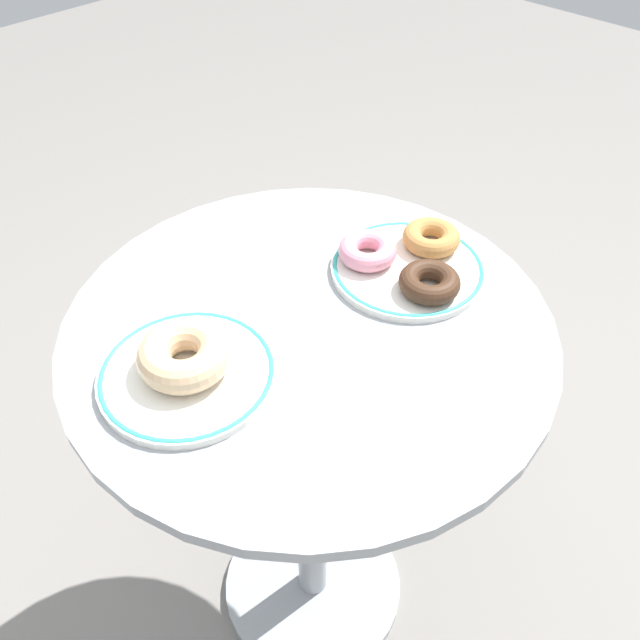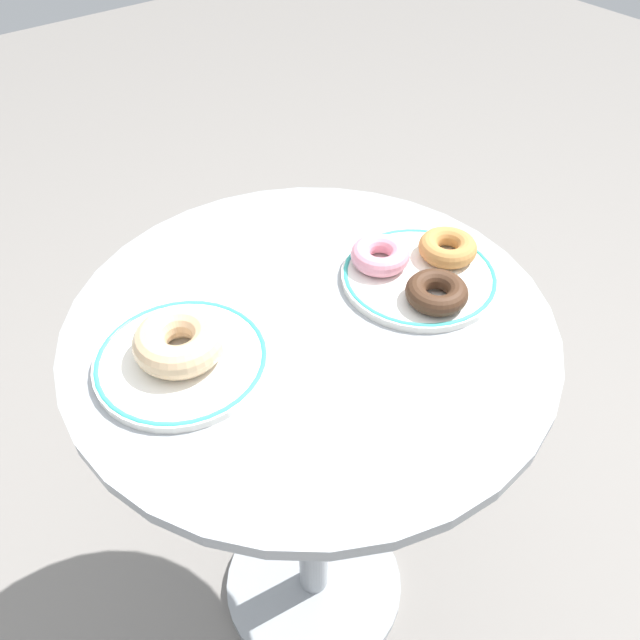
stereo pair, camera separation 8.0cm
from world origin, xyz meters
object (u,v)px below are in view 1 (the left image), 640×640
at_px(donut_glazed, 185,355).
at_px(donut_pink_frosted, 368,251).
at_px(cafe_table, 311,444).
at_px(plate_right, 407,268).
at_px(donut_chocolate, 429,282).
at_px(donut_old_fashioned, 431,238).
at_px(plate_left, 187,374).

bearing_deg(donut_glazed, donut_pink_frosted, -2.99).
height_order(cafe_table, plate_right, plate_right).
relative_size(donut_glazed, donut_pink_frosted, 1.35).
distance_m(cafe_table, plate_right, 0.32).
xyz_separation_m(cafe_table, donut_pink_frosted, (0.14, 0.02, 0.29)).
bearing_deg(donut_pink_frosted, donut_glazed, 177.01).
xyz_separation_m(plate_right, donut_glazed, (-0.32, 0.06, 0.03)).
bearing_deg(donut_pink_frosted, donut_chocolate, -86.70).
bearing_deg(donut_glazed, donut_chocolate, -21.04).
relative_size(donut_old_fashioned, donut_pink_frosted, 1.00).
distance_m(plate_left, donut_chocolate, 0.33).
bearing_deg(plate_left, donut_chocolate, -20.10).
bearing_deg(plate_right, plate_left, 169.62).
height_order(cafe_table, donut_pink_frosted, donut_pink_frosted).
bearing_deg(plate_right, donut_old_fashioned, 5.11).
bearing_deg(donut_old_fashioned, plate_right, -174.89).
bearing_deg(plate_left, plate_right, -10.38).
relative_size(plate_left, donut_pink_frosted, 2.56).
bearing_deg(donut_old_fashioned, cafe_table, 174.32).
relative_size(plate_left, donut_old_fashioned, 2.56).
relative_size(plate_right, donut_chocolate, 2.62).
distance_m(plate_left, donut_old_fashioned, 0.39).
relative_size(cafe_table, plate_left, 3.67).
bearing_deg(plate_right, donut_pink_frosted, 119.99).
relative_size(donut_glazed, donut_old_fashioned, 1.35).
height_order(cafe_table, donut_chocolate, donut_chocolate).
relative_size(cafe_table, donut_chocolate, 9.42).
relative_size(donut_pink_frosted, donut_chocolate, 1.00).
height_order(plate_left, donut_chocolate, donut_chocolate).
height_order(cafe_table, donut_glazed, donut_glazed).
height_order(donut_old_fashioned, donut_pink_frosted, same).
height_order(cafe_table, plate_left, plate_left).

